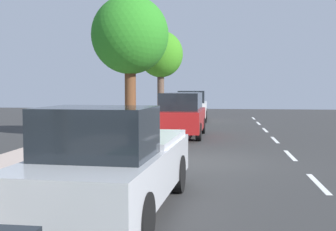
# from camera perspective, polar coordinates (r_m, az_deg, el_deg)

# --- Properties ---
(ground) EXTENTS (62.43, 62.43, 0.00)m
(ground) POSITION_cam_1_polar(r_m,az_deg,el_deg) (13.21, 3.38, -6.08)
(ground) COLOR #313131
(sidewalk) EXTENTS (3.95, 39.02, 0.12)m
(sidewalk) POSITION_cam_1_polar(r_m,az_deg,el_deg) (14.09, -13.81, -5.31)
(sidewalk) COLOR #B19C90
(sidewalk) RESTS_ON ground
(curb_edge) EXTENTS (0.16, 39.02, 0.12)m
(curb_edge) POSITION_cam_1_polar(r_m,az_deg,el_deg) (13.50, -5.60, -5.62)
(curb_edge) COLOR gray
(curb_edge) RESTS_ON ground
(lane_stripe_centre) EXTENTS (0.14, 40.00, 0.01)m
(lane_stripe_centre) POSITION_cam_1_polar(r_m,az_deg,el_deg) (12.90, 17.14, -6.47)
(lane_stripe_centre) COLOR white
(lane_stripe_centre) RESTS_ON ground
(lane_stripe_bike_edge) EXTENTS (0.12, 39.02, 0.01)m
(lane_stripe_bike_edge) POSITION_cam_1_polar(r_m,az_deg,el_deg) (13.27, 0.64, -6.02)
(lane_stripe_bike_edge) COLOR white
(lane_stripe_bike_edge) RESTS_ON ground
(parked_suv_white_nearest) EXTENTS (2.05, 4.74, 1.99)m
(parked_suv_white_nearest) POSITION_cam_1_polar(r_m,az_deg,el_deg) (28.82, 3.16, 1.35)
(parked_suv_white_nearest) COLOR white
(parked_suv_white_nearest) RESTS_ON ground
(parked_suv_red_second) EXTENTS (2.02, 4.73, 1.99)m
(parked_suv_red_second) POSITION_cam_1_polar(r_m,az_deg,el_deg) (19.63, 1.79, 0.19)
(parked_suv_red_second) COLOR maroon
(parked_suv_red_second) RESTS_ON ground
(parked_pickup_silver_mid) EXTENTS (2.24, 5.40, 1.95)m
(parked_pickup_silver_mid) POSITION_cam_1_polar(r_m,az_deg,el_deg) (7.83, -7.20, -6.30)
(parked_pickup_silver_mid) COLOR #B7BABF
(parked_pickup_silver_mid) RESTS_ON ground
(bicycle_at_curb) EXTENTS (1.62, 0.79, 0.78)m
(bicycle_at_curb) POSITION_cam_1_polar(r_m,az_deg,el_deg) (13.39, -3.63, -4.29)
(bicycle_at_curb) COLOR black
(bicycle_at_curb) RESTS_ON ground
(cyclist_with_backpack) EXTENTS (0.49, 0.60, 1.64)m
(cyclist_with_backpack) POSITION_cam_1_polar(r_m,az_deg,el_deg) (13.81, -4.21, -1.51)
(cyclist_with_backpack) COLOR #C6B284
(cyclist_with_backpack) RESTS_ON ground
(street_tree_near_cyclist) EXTENTS (2.79, 2.79, 5.63)m
(street_tree_near_cyclist) POSITION_cam_1_polar(r_m,az_deg,el_deg) (27.45, -0.97, 7.93)
(street_tree_near_cyclist) COLOR brown
(street_tree_near_cyclist) RESTS_ON sidewalk
(street_tree_mid_block) EXTENTS (3.22, 3.22, 5.93)m
(street_tree_mid_block) POSITION_cam_1_polar(r_m,az_deg,el_deg) (18.48, -5.00, 10.32)
(street_tree_mid_block) COLOR brown
(street_tree_mid_block) RESTS_ON sidewalk
(pedestrian_on_phone) EXTENTS (0.26, 0.62, 1.75)m
(pedestrian_on_phone) POSITION_cam_1_polar(r_m,az_deg,el_deg) (26.40, -5.16, 1.31)
(pedestrian_on_phone) COLOR black
(pedestrian_on_phone) RESTS_ON sidewalk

